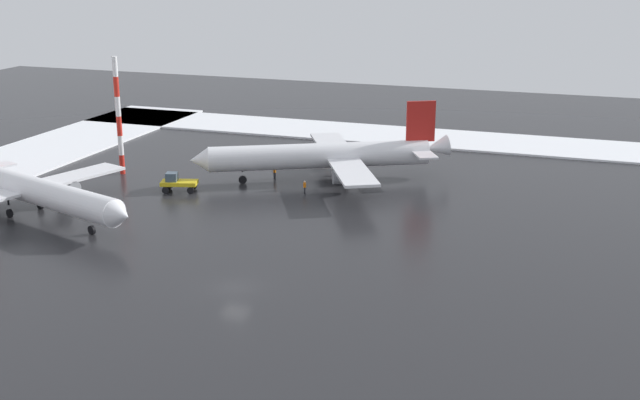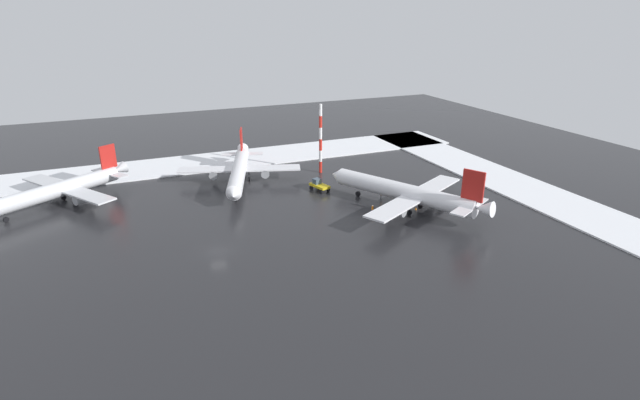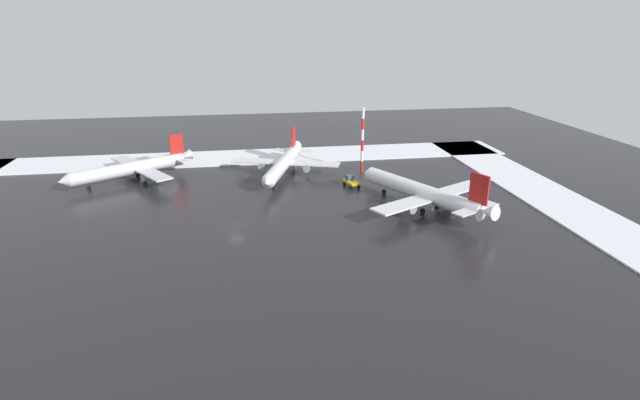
{
  "view_description": "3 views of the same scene",
  "coord_description": "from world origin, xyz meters",
  "px_view_note": "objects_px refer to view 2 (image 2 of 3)",
  "views": [
    {
      "loc": [
        61.44,
        29.41,
        29.18
      ],
      "look_at": [
        -21.94,
        0.67,
        2.11
      ],
      "focal_mm": 45.0,
      "sensor_mm": 36.0,
      "label": 1
    },
    {
      "loc": [
        12.85,
        72.21,
        36.32
      ],
      "look_at": [
        -20.8,
        -7.13,
        3.2
      ],
      "focal_mm": 28.0,
      "sensor_mm": 36.0,
      "label": 2
    },
    {
      "loc": [
        -1.92,
        86.85,
        36.07
      ],
      "look_at": [
        -15.36,
        1.8,
        5.07
      ],
      "focal_mm": 28.0,
      "sensor_mm": 36.0,
      "label": 3
    }
  ],
  "objects_px": {
    "airplane_parked_portside": "(239,170)",
    "pushback_tug": "(319,185)",
    "ground_crew_by_nose_gear": "(381,194)",
    "traffic_cone_mid_line": "(416,208)",
    "traffic_cone_near_nose": "(431,198)",
    "antenna_mast": "(321,139)",
    "airplane_distant_tail": "(406,192)",
    "airplane_parked_starboard": "(58,190)",
    "ground_crew_near_tug": "(372,209)"
  },
  "relations": [
    {
      "from": "airplane_parked_portside",
      "to": "pushback_tug",
      "type": "height_order",
      "value": "airplane_parked_portside"
    },
    {
      "from": "ground_crew_by_nose_gear",
      "to": "traffic_cone_mid_line",
      "type": "xyz_separation_m",
      "value": [
        -3.19,
        7.93,
        -0.7
      ]
    },
    {
      "from": "pushback_tug",
      "to": "traffic_cone_near_nose",
      "type": "bearing_deg",
      "value": -143.26
    },
    {
      "from": "pushback_tug",
      "to": "antenna_mast",
      "type": "bearing_deg",
      "value": -41.82
    },
    {
      "from": "traffic_cone_mid_line",
      "to": "antenna_mast",
      "type": "bearing_deg",
      "value": -75.01
    },
    {
      "from": "airplane_distant_tail",
      "to": "airplane_parked_starboard",
      "type": "distance_m",
      "value": 68.02
    },
    {
      "from": "pushback_tug",
      "to": "antenna_mast",
      "type": "relative_size",
      "value": 0.31
    },
    {
      "from": "airplane_parked_portside",
      "to": "traffic_cone_mid_line",
      "type": "bearing_deg",
      "value": 62.56
    },
    {
      "from": "airplane_distant_tail",
      "to": "traffic_cone_near_nose",
      "type": "relative_size",
      "value": 59.0
    },
    {
      "from": "airplane_parked_portside",
      "to": "airplane_parked_starboard",
      "type": "bearing_deg",
      "value": -74.4
    },
    {
      "from": "ground_crew_near_tug",
      "to": "traffic_cone_mid_line",
      "type": "relative_size",
      "value": 3.11
    },
    {
      "from": "airplane_parked_portside",
      "to": "ground_crew_near_tug",
      "type": "distance_m",
      "value": 32.62
    },
    {
      "from": "airplane_distant_tail",
      "to": "traffic_cone_near_nose",
      "type": "distance_m",
      "value": 8.65
    },
    {
      "from": "pushback_tug",
      "to": "ground_crew_by_nose_gear",
      "type": "distance_m",
      "value": 13.64
    },
    {
      "from": "airplane_parked_starboard",
      "to": "ground_crew_by_nose_gear",
      "type": "distance_m",
      "value": 64.08
    },
    {
      "from": "ground_crew_near_tug",
      "to": "traffic_cone_near_nose",
      "type": "distance_m",
      "value": 14.74
    },
    {
      "from": "antenna_mast",
      "to": "ground_crew_near_tug",
      "type": "bearing_deg",
      "value": 88.04
    },
    {
      "from": "airplane_parked_portside",
      "to": "traffic_cone_mid_line",
      "type": "height_order",
      "value": "airplane_parked_portside"
    },
    {
      "from": "airplane_distant_tail",
      "to": "airplane_parked_starboard",
      "type": "xyz_separation_m",
      "value": [
        61.71,
        -28.6,
        -0.29
      ]
    },
    {
      "from": "pushback_tug",
      "to": "ground_crew_by_nose_gear",
      "type": "bearing_deg",
      "value": -151.19
    },
    {
      "from": "airplane_parked_portside",
      "to": "ground_crew_near_tug",
      "type": "relative_size",
      "value": 18.68
    },
    {
      "from": "airplane_parked_portside",
      "to": "antenna_mast",
      "type": "relative_size",
      "value": 1.97
    },
    {
      "from": "airplane_distant_tail",
      "to": "airplane_parked_starboard",
      "type": "height_order",
      "value": "airplane_distant_tail"
    },
    {
      "from": "airplane_parked_portside",
      "to": "traffic_cone_near_nose",
      "type": "xyz_separation_m",
      "value": [
        -33.45,
        24.48,
        -2.94
      ]
    },
    {
      "from": "ground_crew_near_tug",
      "to": "traffic_cone_near_nose",
      "type": "xyz_separation_m",
      "value": [
        -14.58,
        -2.03,
        -0.7
      ]
    },
    {
      "from": "airplane_parked_portside",
      "to": "pushback_tug",
      "type": "relative_size",
      "value": 6.33
    },
    {
      "from": "airplane_distant_tail",
      "to": "traffic_cone_mid_line",
      "type": "relative_size",
      "value": 59.0
    },
    {
      "from": "airplane_distant_tail",
      "to": "airplane_parked_starboard",
      "type": "bearing_deg",
      "value": 37.48
    },
    {
      "from": "traffic_cone_near_nose",
      "to": "traffic_cone_mid_line",
      "type": "height_order",
      "value": "same"
    },
    {
      "from": "airplane_parked_starboard",
      "to": "traffic_cone_mid_line",
      "type": "bearing_deg",
      "value": 121.53
    },
    {
      "from": "airplane_parked_portside",
      "to": "pushback_tug",
      "type": "distance_m",
      "value": 18.15
    },
    {
      "from": "ground_crew_by_nose_gear",
      "to": "airplane_parked_starboard",
      "type": "bearing_deg",
      "value": 1.01
    },
    {
      "from": "pushback_tug",
      "to": "traffic_cone_mid_line",
      "type": "bearing_deg",
      "value": -160.41
    },
    {
      "from": "airplane_distant_tail",
      "to": "airplane_parked_portside",
      "type": "height_order",
      "value": "airplane_distant_tail"
    },
    {
      "from": "ground_crew_near_tug",
      "to": "pushback_tug",
      "type": "bearing_deg",
      "value": -12.23
    },
    {
      "from": "pushback_tug",
      "to": "traffic_cone_near_nose",
      "type": "distance_m",
      "value": 23.43
    },
    {
      "from": "airplane_parked_portside",
      "to": "ground_crew_by_nose_gear",
      "type": "bearing_deg",
      "value": 68.49
    },
    {
      "from": "pushback_tug",
      "to": "ground_crew_by_nose_gear",
      "type": "relative_size",
      "value": 2.95
    },
    {
      "from": "airplane_parked_portside",
      "to": "antenna_mast",
      "type": "xyz_separation_m",
      "value": [
        -19.81,
        -0.78,
        4.88
      ]
    },
    {
      "from": "airplane_distant_tail",
      "to": "ground_crew_by_nose_gear",
      "type": "xyz_separation_m",
      "value": [
        1.48,
        -6.85,
        -2.48
      ]
    },
    {
      "from": "pushback_tug",
      "to": "traffic_cone_mid_line",
      "type": "height_order",
      "value": "pushback_tug"
    },
    {
      "from": "airplane_parked_starboard",
      "to": "traffic_cone_near_nose",
      "type": "xyz_separation_m",
      "value": [
        -69.34,
        26.07,
        -2.88
      ]
    },
    {
      "from": "airplane_parked_starboard",
      "to": "ground_crew_by_nose_gear",
      "type": "bearing_deg",
      "value": 126.75
    },
    {
      "from": "airplane_parked_starboard",
      "to": "traffic_cone_mid_line",
      "type": "xyz_separation_m",
      "value": [
        -63.43,
        29.68,
        -2.88
      ]
    },
    {
      "from": "airplane_parked_portside",
      "to": "pushback_tug",
      "type": "xyz_separation_m",
      "value": [
        -14.54,
        10.69,
        -1.93
      ]
    },
    {
      "from": "traffic_cone_near_nose",
      "to": "traffic_cone_mid_line",
      "type": "distance_m",
      "value": 6.93
    },
    {
      "from": "airplane_distant_tail",
      "to": "traffic_cone_near_nose",
      "type": "height_order",
      "value": "airplane_distant_tail"
    },
    {
      "from": "airplane_distant_tail",
      "to": "ground_crew_near_tug",
      "type": "bearing_deg",
      "value": 58.22
    },
    {
      "from": "ground_crew_by_nose_gear",
      "to": "antenna_mast",
      "type": "distance_m",
      "value": 22.59
    },
    {
      "from": "airplane_distant_tail",
      "to": "ground_crew_by_nose_gear",
      "type": "relative_size",
      "value": 18.98
    }
  ]
}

